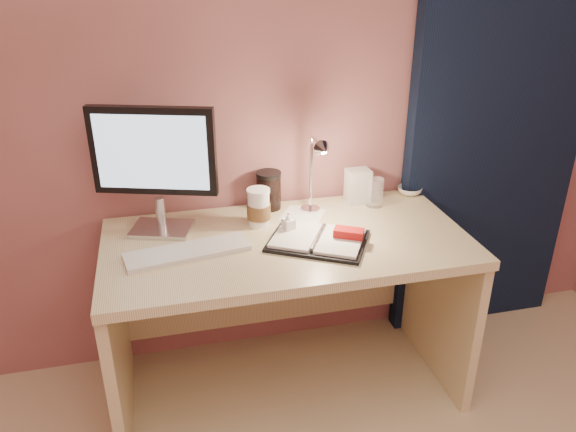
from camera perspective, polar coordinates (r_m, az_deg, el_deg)
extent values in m
plane|color=#AD646D|center=(2.33, -2.28, 13.33)|extent=(3.50, 0.00, 3.50)
cube|color=black|center=(2.71, 20.71, 10.23)|extent=(0.85, 0.08, 2.20)
cube|color=beige|center=(2.17, -0.08, -2.77)|extent=(1.40, 0.70, 0.04)
cube|color=beige|center=(2.33, -16.95, -12.46)|extent=(0.04, 0.66, 0.69)
cube|color=beige|center=(2.58, 14.92, -8.17)|extent=(0.04, 0.66, 0.69)
cube|color=beige|center=(2.60, -1.79, -5.48)|extent=(1.32, 0.03, 0.55)
cube|color=silver|center=(2.27, -12.67, -1.27)|extent=(0.27, 0.23, 0.02)
cylinder|color=silver|center=(2.24, -12.84, 0.34)|extent=(0.04, 0.04, 0.13)
cube|color=black|center=(2.15, -13.48, 6.52)|extent=(0.46, 0.18, 0.33)
cube|color=#ADCDEB|center=(2.12, -13.20, 6.30)|extent=(0.40, 0.13, 0.28)
cube|color=white|center=(2.08, -10.16, -3.58)|extent=(0.47, 0.21, 0.02)
cube|color=black|center=(2.13, 3.05, -2.54)|extent=(0.44, 0.41, 0.01)
cube|color=white|center=(2.15, 0.80, -1.96)|extent=(0.25, 0.28, 0.01)
cube|color=white|center=(2.11, 5.36, -2.54)|extent=(0.25, 0.28, 0.01)
cube|color=#A5180E|center=(2.13, 6.20, -1.72)|extent=(0.12, 0.10, 0.03)
cube|color=white|center=(2.26, 1.42, -0.94)|extent=(0.17, 0.17, 0.00)
cube|color=white|center=(2.35, 1.52, 0.11)|extent=(0.22, 0.22, 0.00)
cylinder|color=white|center=(2.25, -3.00, 0.76)|extent=(0.09, 0.09, 0.14)
cylinder|color=brown|center=(2.25, -2.99, 0.51)|extent=(0.10, 0.10, 0.06)
cylinder|color=white|center=(2.21, -3.04, 2.57)|extent=(0.09, 0.09, 0.01)
cylinder|color=white|center=(2.44, 8.83, 2.38)|extent=(0.07, 0.07, 0.12)
imported|color=white|center=(2.61, 12.27, 2.54)|extent=(0.13, 0.13, 0.03)
imported|color=white|center=(2.17, 0.06, -0.70)|extent=(0.05, 0.06, 0.10)
cylinder|color=black|center=(2.39, -1.96, 2.45)|extent=(0.10, 0.10, 0.15)
cube|color=silver|center=(2.47, 7.10, 3.05)|extent=(0.10, 0.08, 0.15)
cylinder|color=silver|center=(2.39, 2.29, 0.68)|extent=(0.08, 0.08, 0.01)
cylinder|color=silver|center=(2.33, 2.36, 4.30)|extent=(0.01, 0.01, 0.31)
cone|color=silver|center=(2.14, 3.31, 6.67)|extent=(0.07, 0.06, 0.06)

